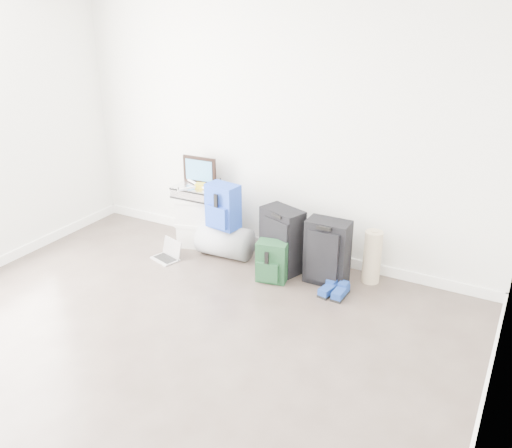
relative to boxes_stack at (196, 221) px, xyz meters
The scene contains 14 objects.
ground 2.38m from the boxes_stack, 69.82° to the right, with size 5.00×5.00×0.00m, color #3C312C.
room_envelope 2.76m from the boxes_stack, 69.67° to the right, with size 4.52×5.02×2.71m.
boxes_stack is the anchor object (origin of this frame).
briefcase 0.33m from the boxes_stack, ahead, with size 0.41×0.30×0.12m, color #B2B2B7.
painting 0.54m from the boxes_stack, 90.00° to the left, with size 0.38×0.04×0.29m.
drone 0.42m from the boxes_stack, 14.04° to the right, with size 0.47×0.47×0.05m.
duffel_bag 0.44m from the boxes_stack, 13.31° to the right, with size 0.33×0.33×0.54m, color gray.
blue_backpack 0.52m from the boxes_stack, 17.30° to the right, with size 0.35×0.28×0.45m.
large_suitcase 1.06m from the boxes_stack, ahead, with size 0.46×0.38×0.63m.
green_backpack 1.13m from the boxes_stack, 17.65° to the right, with size 0.31×0.25×0.39m.
carry_on 1.53m from the boxes_stack, ahead, with size 0.40×0.26×0.62m.
shoes 1.74m from the boxes_stack, 10.42° to the right, with size 0.23×0.26×0.08m.
rolled_rug 1.90m from the boxes_stack, ahead, with size 0.17×0.17×0.51m, color tan.
laptop 0.49m from the boxes_stack, 98.54° to the right, with size 0.32×0.27×0.19m.
Camera 1 is at (2.27, -2.13, 2.49)m, focal length 38.00 mm.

